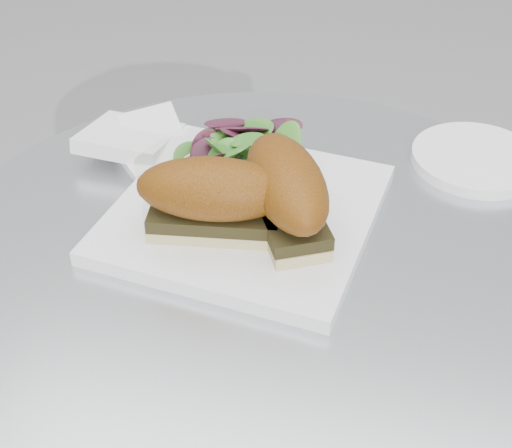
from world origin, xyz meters
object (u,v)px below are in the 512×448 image
Objects in this scene: plate at (245,212)px; saucer at (476,159)px; sandwich_left at (214,197)px; sandwich_right at (286,189)px.

plate reaches higher than saucer.
saucer is at bearing 31.71° from sandwich_left.
sandwich_right is 0.27m from saucer.
sandwich_left and sandwich_right have the same top height.
saucer is at bearing 34.18° from plate.
plate is 0.07m from sandwich_right.
plate is 0.07m from sandwich_left.
sandwich_right is at bearing -136.64° from saucer.
sandwich_left is (-0.02, -0.05, 0.05)m from plate.
sandwich_right is 1.15× the size of saucer.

